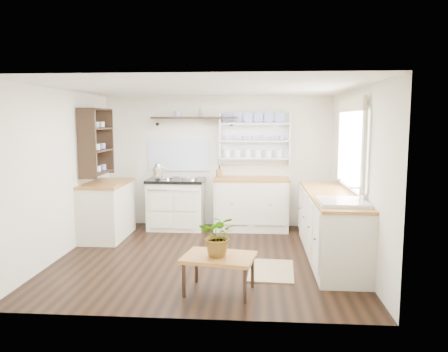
{
  "coord_description": "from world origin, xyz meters",
  "views": [
    {
      "loc": [
        0.68,
        -5.81,
        1.88
      ],
      "look_at": [
        0.23,
        0.25,
        1.1
      ],
      "focal_mm": 35.0,
      "sensor_mm": 36.0,
      "label": 1
    }
  ],
  "objects": [
    {
      "name": "floor",
      "position": [
        0.0,
        0.0,
        0.0
      ],
      "size": [
        4.0,
        3.8,
        0.01
      ],
      "primitive_type": "cube",
      "color": "black",
      "rests_on": "ground"
    },
    {
      "name": "wall_back",
      "position": [
        0.0,
        1.9,
        1.15
      ],
      "size": [
        4.0,
        0.02,
        2.3
      ],
      "primitive_type": "cube",
      "color": "#ECE5CC",
      "rests_on": "ground"
    },
    {
      "name": "wall_right",
      "position": [
        2.0,
        0.0,
        1.15
      ],
      "size": [
        0.02,
        3.8,
        2.3
      ],
      "primitive_type": "cube",
      "color": "#ECE5CC",
      "rests_on": "ground"
    },
    {
      "name": "wall_left",
      "position": [
        -2.0,
        0.0,
        1.15
      ],
      "size": [
        0.02,
        3.8,
        2.3
      ],
      "primitive_type": "cube",
      "color": "#ECE5CC",
      "rests_on": "ground"
    },
    {
      "name": "ceiling",
      "position": [
        0.0,
        0.0,
        2.3
      ],
      "size": [
        4.0,
        3.8,
        0.01
      ],
      "primitive_type": "cube",
      "color": "white",
      "rests_on": "wall_back"
    },
    {
      "name": "window",
      "position": [
        1.95,
        0.15,
        1.56
      ],
      "size": [
        0.08,
        1.55,
        1.22
      ],
      "color": "white",
      "rests_on": "wall_right"
    },
    {
      "name": "aga_cooker",
      "position": [
        -0.7,
        1.57,
        0.44
      ],
      "size": [
        0.97,
        0.68,
        0.9
      ],
      "color": "white",
      "rests_on": "floor"
    },
    {
      "name": "back_cabinets",
      "position": [
        0.6,
        1.6,
        0.46
      ],
      "size": [
        1.27,
        0.63,
        0.9
      ],
      "color": "beige",
      "rests_on": "floor"
    },
    {
      "name": "right_cabinets",
      "position": [
        1.7,
        0.1,
        0.46
      ],
      "size": [
        0.62,
        2.43,
        0.9
      ],
      "color": "beige",
      "rests_on": "floor"
    },
    {
      "name": "belfast_sink",
      "position": [
        1.7,
        -0.65,
        0.8
      ],
      "size": [
        0.55,
        0.6,
        0.45
      ],
      "color": "white",
      "rests_on": "right_cabinets"
    },
    {
      "name": "left_cabinets",
      "position": [
        -1.7,
        0.9,
        0.46
      ],
      "size": [
        0.62,
        1.13,
        0.9
      ],
      "color": "beige",
      "rests_on": "floor"
    },
    {
      "name": "plate_rack",
      "position": [
        0.65,
        1.86,
        1.56
      ],
      "size": [
        1.2,
        0.22,
        0.9
      ],
      "color": "white",
      "rests_on": "wall_back"
    },
    {
      "name": "high_shelf",
      "position": [
        -0.4,
        1.78,
        1.91
      ],
      "size": [
        1.5,
        0.29,
        0.16
      ],
      "color": "black",
      "rests_on": "wall_back"
    },
    {
      "name": "left_shelving",
      "position": [
        -1.84,
        0.9,
        1.55
      ],
      "size": [
        0.28,
        0.8,
        1.05
      ],
      "primitive_type": "cube",
      "color": "black",
      "rests_on": "wall_left"
    },
    {
      "name": "kettle",
      "position": [
        -0.98,
        1.45,
        1.04
      ],
      "size": [
        0.19,
        0.19,
        0.23
      ],
      "primitive_type": null,
      "color": "silver",
      "rests_on": "aga_cooker"
    },
    {
      "name": "utensil_crock",
      "position": [
        0.03,
        1.68,
        0.97
      ],
      "size": [
        0.11,
        0.11,
        0.13
      ],
      "primitive_type": "cylinder",
      "color": "#925C35",
      "rests_on": "back_cabinets"
    },
    {
      "name": "center_table",
      "position": [
        0.28,
        -1.23,
        0.37
      ],
      "size": [
        0.84,
        0.67,
        0.41
      ],
      "rotation": [
        0.0,
        0.0,
        -0.17
      ],
      "color": "brown",
      "rests_on": "floor"
    },
    {
      "name": "potted_plant",
      "position": [
        0.28,
        -1.23,
        0.64
      ],
      "size": [
        0.45,
        0.4,
        0.46
      ],
      "primitive_type": "imported",
      "rotation": [
        0.0,
        0.0,
        -0.11
      ],
      "color": "#3F7233",
      "rests_on": "center_table"
    },
    {
      "name": "floor_rug",
      "position": [
        0.88,
        -0.51,
        0.01
      ],
      "size": [
        0.6,
        0.88,
        0.02
      ],
      "primitive_type": "cube",
      "rotation": [
        0.0,
        0.0,
        -0.06
      ],
      "color": "#88694F",
      "rests_on": "floor"
    }
  ]
}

